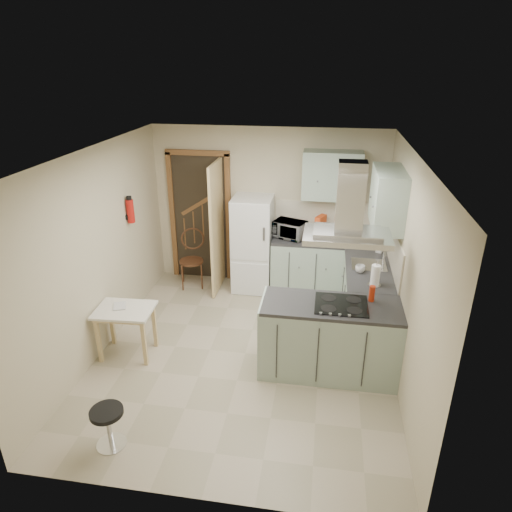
% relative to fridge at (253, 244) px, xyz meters
% --- Properties ---
extents(floor, '(4.20, 4.20, 0.00)m').
position_rel_fridge_xyz_m(floor, '(0.20, -1.80, -0.75)').
color(floor, tan).
rests_on(floor, ground).
extents(ceiling, '(4.20, 4.20, 0.00)m').
position_rel_fridge_xyz_m(ceiling, '(0.20, -1.80, 1.75)').
color(ceiling, silver).
rests_on(ceiling, back_wall).
extents(back_wall, '(3.60, 0.00, 3.60)m').
position_rel_fridge_xyz_m(back_wall, '(0.20, 0.30, 0.50)').
color(back_wall, '#C0B495').
rests_on(back_wall, floor).
extents(left_wall, '(0.00, 4.20, 4.20)m').
position_rel_fridge_xyz_m(left_wall, '(-1.60, -1.80, 0.50)').
color(left_wall, '#C0B495').
rests_on(left_wall, floor).
extents(right_wall, '(0.00, 4.20, 4.20)m').
position_rel_fridge_xyz_m(right_wall, '(2.00, -1.80, 0.50)').
color(right_wall, '#C0B495').
rests_on(right_wall, floor).
extents(doorway, '(1.10, 0.12, 2.10)m').
position_rel_fridge_xyz_m(doorway, '(-0.90, 0.27, 0.30)').
color(doorway, brown).
rests_on(doorway, floor).
extents(fridge, '(0.60, 0.60, 1.50)m').
position_rel_fridge_xyz_m(fridge, '(0.00, 0.00, 0.00)').
color(fridge, white).
rests_on(fridge, floor).
extents(counter_back, '(1.08, 0.60, 0.90)m').
position_rel_fridge_xyz_m(counter_back, '(0.86, 0.00, -0.30)').
color(counter_back, '#9EB2A0').
rests_on(counter_back, floor).
extents(counter_right, '(0.60, 1.95, 0.90)m').
position_rel_fridge_xyz_m(counter_right, '(1.70, -0.68, -0.30)').
color(counter_right, '#9EB2A0').
rests_on(counter_right, floor).
extents(splashback, '(1.68, 0.02, 0.50)m').
position_rel_fridge_xyz_m(splashback, '(1.16, 0.29, 0.40)').
color(splashback, beige).
rests_on(splashback, counter_back).
extents(wall_cabinet_back, '(0.85, 0.35, 0.70)m').
position_rel_fridge_xyz_m(wall_cabinet_back, '(1.15, 0.12, 1.10)').
color(wall_cabinet_back, '#9EB2A0').
rests_on(wall_cabinet_back, back_wall).
extents(wall_cabinet_right, '(0.35, 0.90, 0.70)m').
position_rel_fridge_xyz_m(wall_cabinet_right, '(1.82, -0.95, 1.10)').
color(wall_cabinet_right, '#9EB2A0').
rests_on(wall_cabinet_right, right_wall).
extents(peninsula, '(1.55, 0.65, 0.90)m').
position_rel_fridge_xyz_m(peninsula, '(1.22, -1.98, -0.30)').
color(peninsula, '#9EB2A0').
rests_on(peninsula, floor).
extents(hob, '(0.58, 0.50, 0.01)m').
position_rel_fridge_xyz_m(hob, '(1.32, -1.98, 0.16)').
color(hob, black).
rests_on(hob, peninsula).
extents(extractor_hood, '(0.90, 0.55, 0.10)m').
position_rel_fridge_xyz_m(extractor_hood, '(1.32, -1.98, 0.97)').
color(extractor_hood, silver).
rests_on(extractor_hood, ceiling).
extents(sink, '(0.45, 0.40, 0.01)m').
position_rel_fridge_xyz_m(sink, '(1.70, -0.85, 0.16)').
color(sink, silver).
rests_on(sink, counter_right).
extents(fire_extinguisher, '(0.10, 0.10, 0.32)m').
position_rel_fridge_xyz_m(fire_extinguisher, '(-1.54, -0.90, 0.75)').
color(fire_extinguisher, '#B2140F').
rests_on(fire_extinguisher, left_wall).
extents(drop_leaf_table, '(0.71, 0.55, 0.64)m').
position_rel_fridge_xyz_m(drop_leaf_table, '(-1.24, -2.03, -0.43)').
color(drop_leaf_table, tan).
rests_on(drop_leaf_table, floor).
extents(bentwood_chair, '(0.47, 0.47, 0.86)m').
position_rel_fridge_xyz_m(bentwood_chair, '(-0.98, -0.10, -0.32)').
color(bentwood_chair, '#472F17').
rests_on(bentwood_chair, floor).
extents(stool, '(0.39, 0.39, 0.42)m').
position_rel_fridge_xyz_m(stool, '(-0.81, -3.45, -0.54)').
color(stool, black).
rests_on(stool, floor).
extents(microwave, '(0.55, 0.47, 0.26)m').
position_rel_fridge_xyz_m(microwave, '(0.57, -0.00, 0.28)').
color(microwave, black).
rests_on(microwave, counter_back).
extents(kettle, '(0.17, 0.17, 0.22)m').
position_rel_fridge_xyz_m(kettle, '(1.33, 0.12, 0.26)').
color(kettle, white).
rests_on(kettle, counter_back).
extents(cereal_box, '(0.18, 0.25, 0.34)m').
position_rel_fridge_xyz_m(cereal_box, '(1.03, 0.07, 0.32)').
color(cereal_box, '#E1491A').
rests_on(cereal_box, counter_back).
extents(soap_bottle, '(0.11, 0.11, 0.18)m').
position_rel_fridge_xyz_m(soap_bottle, '(1.87, -0.38, 0.24)').
color(soap_bottle, '#B9B6C3').
rests_on(soap_bottle, counter_right).
extents(paper_towel, '(0.13, 0.13, 0.27)m').
position_rel_fridge_xyz_m(paper_towel, '(1.73, -1.43, 0.29)').
color(paper_towel, white).
rests_on(paper_towel, counter_right).
extents(cup, '(0.15, 0.15, 0.10)m').
position_rel_fridge_xyz_m(cup, '(1.57, -1.09, 0.20)').
color(cup, silver).
rests_on(cup, counter_right).
extents(red_bottle, '(0.08, 0.08, 0.19)m').
position_rel_fridge_xyz_m(red_bottle, '(1.66, -1.83, 0.24)').
color(red_bottle, red).
rests_on(red_bottle, peninsula).
extents(book, '(0.21, 0.24, 0.09)m').
position_rel_fridge_xyz_m(book, '(-1.38, -2.01, -0.06)').
color(book, maroon).
rests_on(book, drop_leaf_table).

